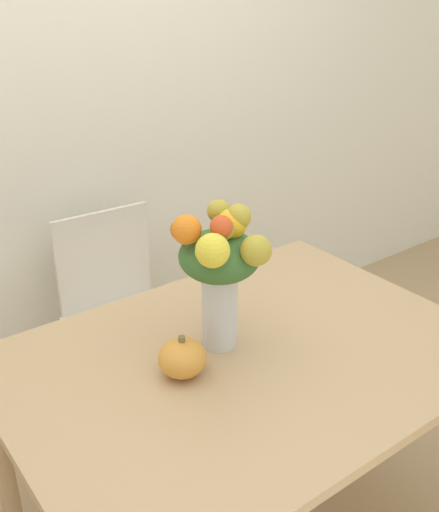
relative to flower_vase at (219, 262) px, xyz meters
name	(u,v)px	position (x,y,z in m)	size (l,w,h in m)	color
wall_back	(57,75)	(0.03, 1.07, 0.36)	(8.00, 0.06, 2.70)	silver
dining_table	(246,380)	(0.03, -0.08, -0.35)	(1.33, 0.96, 0.73)	tan
flower_vase	(219,262)	(0.00, 0.00, 0.00)	(0.24, 0.30, 0.42)	silver
pumpkin	(182,358)	(-0.16, -0.05, -0.21)	(0.13, 0.13, 0.12)	gold
dining_chair_near_window	(122,316)	(0.06, 0.73, -0.54)	(0.44, 0.44, 0.86)	silver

